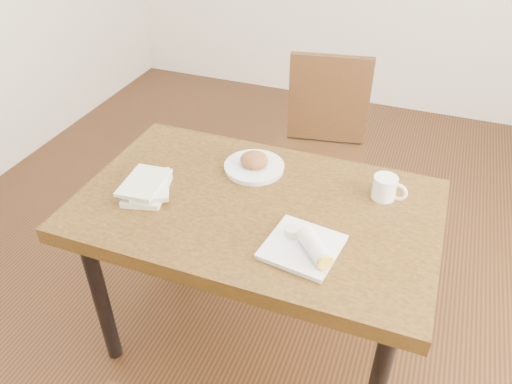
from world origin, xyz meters
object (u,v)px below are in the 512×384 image
(plate_scone, at_px, (254,164))
(coffee_mug, at_px, (386,187))
(plate_burrito, at_px, (306,247))
(chair_far, at_px, (324,141))
(book_stack, at_px, (147,187))
(table, at_px, (256,221))

(plate_scone, distance_m, coffee_mug, 0.50)
(plate_burrito, bearing_deg, plate_scone, 130.07)
(chair_far, height_order, coffee_mug, chair_far)
(coffee_mug, relative_size, book_stack, 0.53)
(book_stack, bearing_deg, chair_far, 64.57)
(plate_burrito, bearing_deg, book_stack, 170.98)
(plate_scone, bearing_deg, table, -67.32)
(plate_scone, relative_size, book_stack, 0.97)
(table, height_order, plate_burrito, plate_burrito)
(chair_far, bearing_deg, book_stack, -115.43)
(coffee_mug, bearing_deg, chair_far, 119.91)
(book_stack, bearing_deg, plate_scone, 42.23)
(chair_far, relative_size, coffee_mug, 7.54)
(plate_scone, xyz_separation_m, book_stack, (-0.31, -0.28, 0.00))
(book_stack, bearing_deg, table, 11.46)
(table, bearing_deg, plate_scone, 112.68)
(chair_far, relative_size, plate_burrito, 3.77)
(plate_scone, height_order, plate_burrito, same)
(table, distance_m, chair_far, 0.85)
(plate_scone, relative_size, coffee_mug, 1.85)
(plate_burrito, relative_size, book_stack, 1.05)
(chair_far, xyz_separation_m, book_stack, (-0.44, -0.92, 0.23))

